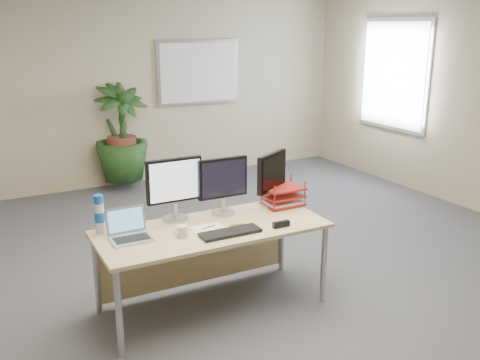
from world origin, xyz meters
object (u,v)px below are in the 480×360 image
monitor_right (223,182)px  laptop (129,231)px  desk (207,240)px  monitor_left (175,185)px  floor_plant (121,137)px

monitor_right → laptop: 0.89m
monitor_right → laptop: monitor_right is taller
desk → laptop: size_ratio=5.96×
monitor_right → laptop: bearing=-171.2°
monitor_left → monitor_right: monitor_left is taller
monitor_left → desk: bearing=-44.8°
laptop → monitor_right: bearing=8.8°
desk → monitor_left: (-0.19, 0.19, 0.44)m
monitor_left → floor_plant: bearing=81.3°
desk → floor_plant: (0.30, 3.42, 0.20)m
floor_plant → desk: bearing=-95.0°
monitor_left → laptop: monitor_left is taller
monitor_left → laptop: bearing=-157.3°
monitor_left → monitor_right: bearing=-7.8°
monitor_right → floor_plant: bearing=88.5°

